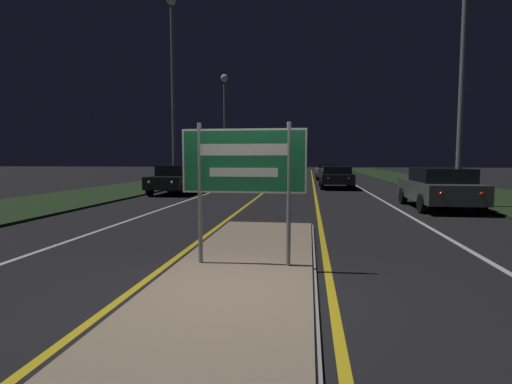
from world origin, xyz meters
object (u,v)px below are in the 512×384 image
(car_receding_0, at_px, (439,187))
(car_receding_2, at_px, (327,171))
(car_receding_1, at_px, (336,176))
(car_approaching_1, at_px, (265,171))
(streetlight_left_far, at_px, (225,107))
(highway_sign, at_px, (244,167))
(streetlight_right_near, at_px, (464,28))
(streetlight_left_near, at_px, (173,75))
(car_approaching_0, at_px, (176,179))

(car_receding_0, height_order, car_receding_2, car_receding_0)
(car_receding_1, bearing_deg, car_approaching_1, 119.61)
(car_receding_2, relative_size, car_approaching_1, 0.88)
(car_receding_0, bearing_deg, streetlight_left_far, 122.68)
(highway_sign, relative_size, streetlight_right_near, 0.24)
(streetlight_left_near, bearing_deg, streetlight_right_near, -23.89)
(highway_sign, height_order, car_approaching_0, highway_sign)
(car_approaching_0, bearing_deg, streetlight_left_near, 113.88)
(highway_sign, distance_m, car_receding_2, 28.53)
(car_approaching_0, bearing_deg, car_receding_0, -22.99)
(streetlight_left_far, relative_size, car_approaching_0, 2.03)
(car_approaching_0, distance_m, car_approaching_1, 14.73)
(streetlight_left_near, bearing_deg, car_receding_1, 23.39)
(car_receding_1, relative_size, car_receding_2, 1.09)
(streetlight_right_near, bearing_deg, streetlight_left_far, 124.55)
(streetlight_left_near, height_order, car_approaching_0, streetlight_left_near)
(streetlight_left_far, height_order, car_approaching_0, streetlight_left_far)
(streetlight_right_near, distance_m, car_receding_2, 20.53)
(streetlight_left_far, xyz_separation_m, car_approaching_0, (0.29, -13.50, -5.39))
(car_receding_1, bearing_deg, streetlight_left_far, 135.21)
(streetlight_left_far, bearing_deg, streetlight_right_near, -55.45)
(car_approaching_0, relative_size, car_approaching_1, 0.90)
(streetlight_right_near, bearing_deg, streetlight_left_near, 156.11)
(car_approaching_0, bearing_deg, car_approaching_1, 78.16)
(streetlight_left_near, xyz_separation_m, car_receding_1, (8.90, 3.85, -5.55))
(car_receding_1, bearing_deg, streetlight_left_near, -156.61)
(streetlight_left_near, relative_size, car_receding_2, 2.42)
(car_receding_1, bearing_deg, highway_sign, -98.22)
(car_receding_2, relative_size, car_approaching_0, 0.97)
(streetlight_left_near, distance_m, car_receding_2, 17.24)
(highway_sign, bearing_deg, car_approaching_0, 113.01)
(highway_sign, distance_m, streetlight_left_near, 16.56)
(streetlight_left_near, height_order, car_receding_0, streetlight_left_near)
(car_receding_0, bearing_deg, car_receding_2, 99.12)
(streetlight_left_near, bearing_deg, car_receding_0, -26.03)
(streetlight_left_near, xyz_separation_m, car_receding_2, (8.78, 13.76, -5.53))
(streetlight_right_near, relative_size, car_approaching_1, 1.99)
(highway_sign, relative_size, car_receding_2, 0.54)
(car_receding_0, relative_size, car_approaching_1, 0.93)
(car_approaching_1, bearing_deg, car_approaching_0, -101.84)
(car_approaching_1, bearing_deg, streetlight_left_near, -104.33)
(highway_sign, relative_size, car_receding_0, 0.51)
(streetlight_left_far, xyz_separation_m, streetlight_right_near, (12.50, -18.15, 0.25))
(streetlight_right_near, bearing_deg, highway_sign, -125.29)
(car_receding_1, xyz_separation_m, car_receding_2, (-0.12, 9.91, 0.02))
(streetlight_left_near, height_order, streetlight_left_far, streetlight_left_near)
(streetlight_right_near, relative_size, car_approaching_0, 2.21)
(car_receding_1, relative_size, car_approaching_0, 1.06)
(streetlight_left_far, relative_size, streetlight_right_near, 0.92)
(streetlight_left_far, distance_m, car_receding_2, 10.27)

